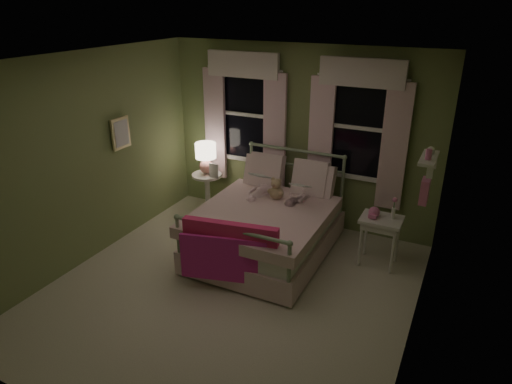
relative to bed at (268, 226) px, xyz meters
The scene contains 18 objects.
room_shell 1.36m from the bed, 90.95° to the right, with size 4.20×4.20×4.20m.
bed is the anchor object (origin of this frame).
pink_throw 1.05m from the bed, 90.00° to the right, with size 1.10×0.37×0.71m.
child_left 0.78m from the bed, 123.60° to the left, with size 0.30×0.20×0.83m, color #F7D1DD.
child_right 0.72m from the bed, 56.40° to the left, with size 0.32×0.25×0.65m, color #F7D1DD.
book_left 0.66m from the bed, 148.52° to the left, with size 0.20×0.27×0.03m, color beige.
book_right 0.63m from the bed, 31.48° to the left, with size 0.20×0.27×0.02m, color beige.
teddy_bear 0.49m from the bed, 90.00° to the left, with size 0.23×0.19×0.31m.
nightstand_left 1.52m from the bed, 153.24° to the left, with size 0.46×0.46×0.65m.
table_lamp 1.62m from the bed, 153.24° to the left, with size 0.31×0.31×0.48m.
book_nightstand 1.42m from the bed, 154.33° to the left, with size 0.16×0.22×0.02m, color beige.
nightstand_right 1.44m from the bed, 13.48° to the left, with size 0.50×0.40×0.64m.
pink_toy 1.37m from the bed, 14.28° to the left, with size 0.14×0.18×0.14m.
bud_vase 1.61m from the bed, 14.24° to the left, with size 0.06×0.06×0.28m.
window_left 1.82m from the bed, 130.32° to the left, with size 1.34×0.13×1.96m.
window_right 1.81m from the bed, 50.79° to the left, with size 1.34×0.13×1.96m.
wall_shelf 2.22m from the bed, ahead, with size 0.15×0.50×0.60m.
framed_picture 2.30m from the bed, 168.24° to the right, with size 0.03×0.32×0.42m.
Camera 1 is at (2.23, -3.86, 3.15)m, focal length 32.00 mm.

